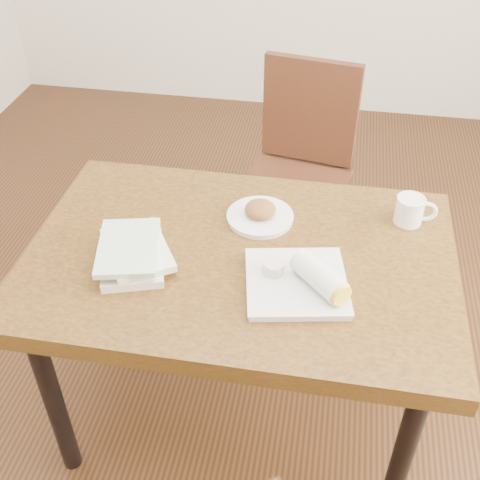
% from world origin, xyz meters
% --- Properties ---
extents(ground, '(4.00, 5.00, 0.01)m').
position_xyz_m(ground, '(0.00, 0.00, -0.01)').
color(ground, '#472814').
rests_on(ground, ground).
extents(table, '(1.25, 0.83, 0.75)m').
position_xyz_m(table, '(0.00, 0.00, 0.67)').
color(table, brown).
rests_on(table, ground).
extents(chair_far, '(0.49, 0.49, 0.95)m').
position_xyz_m(chair_far, '(0.11, 0.87, 0.55)').
color(chair_far, '#482214').
rests_on(chair_far, ground).
extents(plate_scone, '(0.21, 0.21, 0.07)m').
position_xyz_m(plate_scone, '(0.03, 0.17, 0.77)').
color(plate_scone, white).
rests_on(plate_scone, table).
extents(coffee_mug, '(0.13, 0.09, 0.09)m').
position_xyz_m(coffee_mug, '(0.49, 0.24, 0.80)').
color(coffee_mug, white).
rests_on(coffee_mug, table).
extents(plate_burrito, '(0.32, 0.32, 0.09)m').
position_xyz_m(plate_burrito, '(0.19, -0.11, 0.78)').
color(plate_burrito, white).
rests_on(plate_burrito, table).
extents(book_stack, '(0.27, 0.30, 0.07)m').
position_xyz_m(book_stack, '(-0.29, -0.09, 0.78)').
color(book_stack, white).
rests_on(book_stack, table).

